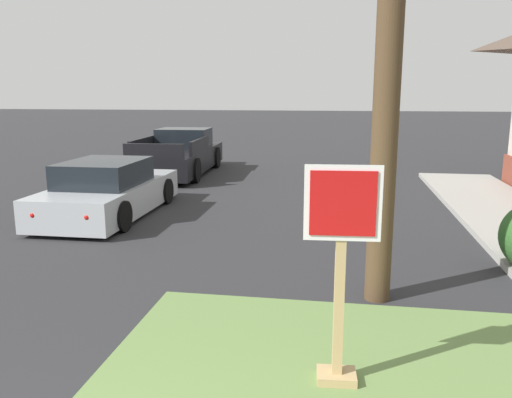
{
  "coord_description": "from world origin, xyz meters",
  "views": [
    {
      "loc": [
        1.89,
        -1.7,
        2.69
      ],
      "look_at": [
        0.85,
        4.56,
        1.38
      ],
      "focal_mm": 36.28,
      "sensor_mm": 36.0,
      "label": 1
    }
  ],
  "objects_px": {
    "stop_sign": "(340,284)",
    "parked_sedan_silver": "(109,191)",
    "manhole_cover": "(235,314)",
    "pickup_truck_black": "(180,156)"
  },
  "relations": [
    {
      "from": "manhole_cover",
      "to": "parked_sedan_silver",
      "type": "distance_m",
      "value": 6.15
    },
    {
      "from": "stop_sign",
      "to": "parked_sedan_silver",
      "type": "relative_size",
      "value": 0.46
    },
    {
      "from": "manhole_cover",
      "to": "parked_sedan_silver",
      "type": "height_order",
      "value": "parked_sedan_silver"
    },
    {
      "from": "parked_sedan_silver",
      "to": "pickup_truck_black",
      "type": "bearing_deg",
      "value": 92.86
    },
    {
      "from": "manhole_cover",
      "to": "pickup_truck_black",
      "type": "relative_size",
      "value": 0.13
    },
    {
      "from": "stop_sign",
      "to": "parked_sedan_silver",
      "type": "bearing_deg",
      "value": 129.47
    },
    {
      "from": "stop_sign",
      "to": "pickup_truck_black",
      "type": "xyz_separation_m",
      "value": [
        -5.42,
        12.34,
        -0.41
      ]
    },
    {
      "from": "manhole_cover",
      "to": "parked_sedan_silver",
      "type": "xyz_separation_m",
      "value": [
        -3.86,
        4.76,
        0.53
      ]
    },
    {
      "from": "stop_sign",
      "to": "pickup_truck_black",
      "type": "height_order",
      "value": "stop_sign"
    },
    {
      "from": "manhole_cover",
      "to": "parked_sedan_silver",
      "type": "bearing_deg",
      "value": 129.02
    }
  ]
}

